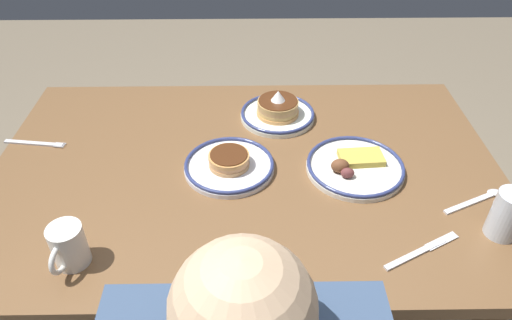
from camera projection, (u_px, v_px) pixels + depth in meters
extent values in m
plane|color=#736652|center=(249.00, 320.00, 1.77)|extent=(6.00, 6.00, 0.00)
cube|color=brown|center=(246.00, 173.00, 1.32)|extent=(1.42, 0.93, 0.04)
cylinder|color=brown|center=(401.00, 186.00, 1.84)|extent=(0.07, 0.07, 0.71)
cylinder|color=brown|center=(93.00, 189.00, 1.82)|extent=(0.07, 0.07, 0.71)
cylinder|color=white|center=(277.00, 116.00, 1.50)|extent=(0.24, 0.24, 0.01)
torus|color=navy|center=(278.00, 113.00, 1.50)|extent=(0.24, 0.24, 0.01)
cylinder|color=#DA9652|center=(278.00, 112.00, 1.49)|extent=(0.13, 0.13, 0.01)
cylinder|color=tan|center=(278.00, 109.00, 1.49)|extent=(0.13, 0.13, 0.01)
cylinder|color=tan|center=(278.00, 106.00, 1.48)|extent=(0.13, 0.13, 0.01)
cylinder|color=tan|center=(278.00, 103.00, 1.47)|extent=(0.13, 0.13, 0.01)
cylinder|color=#4C2814|center=(278.00, 101.00, 1.47)|extent=(0.12, 0.12, 0.00)
cone|color=white|center=(278.00, 96.00, 1.46)|extent=(0.04, 0.04, 0.03)
cylinder|color=white|center=(229.00, 167.00, 1.30)|extent=(0.25, 0.25, 0.01)
torus|color=navy|center=(229.00, 164.00, 1.29)|extent=(0.25, 0.25, 0.01)
cylinder|color=tan|center=(229.00, 163.00, 1.29)|extent=(0.11, 0.11, 0.01)
cylinder|color=tan|center=(229.00, 160.00, 1.28)|extent=(0.11, 0.11, 0.01)
cylinder|color=#D2904D|center=(229.00, 157.00, 1.28)|extent=(0.11, 0.11, 0.01)
cylinder|color=#4C2814|center=(229.00, 154.00, 1.27)|extent=(0.10, 0.10, 0.00)
cylinder|color=silver|center=(355.00, 168.00, 1.29)|extent=(0.27, 0.27, 0.01)
torus|color=navy|center=(355.00, 165.00, 1.29)|extent=(0.27, 0.27, 0.01)
cube|color=gold|center=(361.00, 158.00, 1.31)|extent=(0.13, 0.08, 0.02)
ellipsoid|color=brown|center=(343.00, 169.00, 1.26)|extent=(0.03, 0.03, 0.03)
ellipsoid|color=brown|center=(347.00, 173.00, 1.25)|extent=(0.04, 0.03, 0.03)
ellipsoid|color=brown|center=(340.00, 166.00, 1.26)|extent=(0.05, 0.04, 0.04)
ellipsoid|color=brown|center=(341.00, 166.00, 1.27)|extent=(0.04, 0.03, 0.03)
cylinder|color=white|center=(69.00, 245.00, 1.02)|extent=(0.08, 0.08, 0.10)
torus|color=white|center=(60.00, 259.00, 0.99)|extent=(0.03, 0.07, 0.07)
cylinder|color=brown|center=(65.00, 235.00, 0.99)|extent=(0.06, 0.06, 0.01)
cylinder|color=silver|center=(507.00, 215.00, 1.08)|extent=(0.07, 0.07, 0.12)
cylinder|color=black|center=(505.00, 220.00, 1.09)|extent=(0.06, 0.06, 0.08)
cube|color=silver|center=(34.00, 143.00, 1.39)|extent=(0.18, 0.04, 0.01)
cube|color=silver|center=(58.00, 147.00, 1.38)|extent=(0.03, 0.01, 0.00)
cube|color=silver|center=(59.00, 146.00, 1.38)|extent=(0.03, 0.01, 0.00)
cube|color=silver|center=(60.00, 144.00, 1.39)|extent=(0.03, 0.01, 0.00)
cube|color=silver|center=(61.00, 143.00, 1.39)|extent=(0.03, 0.01, 0.00)
cube|color=silver|center=(416.00, 254.00, 1.06)|extent=(0.16, 0.09, 0.01)
cube|color=silver|center=(442.00, 241.00, 1.09)|extent=(0.09, 0.06, 0.00)
cube|color=silver|center=(472.00, 202.00, 1.19)|extent=(0.17, 0.09, 0.01)
ellipsoid|color=silver|center=(495.00, 192.00, 1.22)|extent=(0.04, 0.03, 0.01)
sphere|color=#D4AD86|center=(243.00, 310.00, 0.60)|extent=(0.20, 0.20, 0.20)
cylinder|color=#DEA289|center=(245.00, 308.00, 0.91)|extent=(0.08, 0.08, 0.26)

